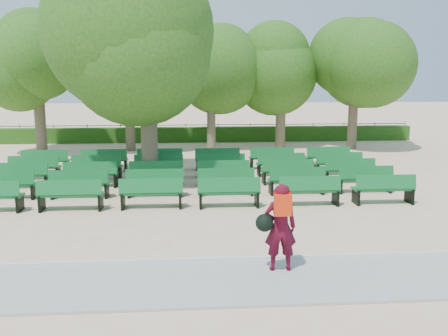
{
  "coord_description": "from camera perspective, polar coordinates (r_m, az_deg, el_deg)",
  "views": [
    {
      "loc": [
        -1.01,
        -16.48,
        3.96
      ],
      "look_at": [
        0.18,
        -1.0,
        1.1
      ],
      "focal_mm": 40.0,
      "sensor_mm": 36.0,
      "label": 1
    }
  ],
  "objects": [
    {
      "name": "fence",
      "position": [
        31.15,
        -2.51,
        3.12
      ],
      "size": [
        26.0,
        0.1,
        1.02
      ],
      "primitive_type": null,
      "color": "black",
      "rests_on": "ground"
    },
    {
      "name": "bench_array",
      "position": [
        18.41,
        -3.89,
        -1.7
      ],
      "size": [
        1.91,
        0.59,
        1.2
      ],
      "rotation": [
        0.0,
        0.0,
        -0.0
      ],
      "color": "#12682A",
      "rests_on": "ground"
    },
    {
      "name": "tree_among",
      "position": [
        18.23,
        -8.83,
        14.1
      ],
      "size": [
        5.88,
        5.88,
        7.83
      ],
      "color": "brown",
      "rests_on": "ground"
    },
    {
      "name": "paving",
      "position": [
        9.95,
        1.85,
        -12.83
      ],
      "size": [
        30.0,
        2.2,
        0.06
      ],
      "primitive_type": "cube",
      "color": "#A7A7A2",
      "rests_on": "ground"
    },
    {
      "name": "hedge",
      "position": [
        30.7,
        -2.49,
        3.85
      ],
      "size": [
        26.0,
        0.7,
        0.9
      ],
      "primitive_type": "cube",
      "color": "#255516",
      "rests_on": "ground"
    },
    {
      "name": "person",
      "position": [
        10.16,
        6.33,
        -6.62
      ],
      "size": [
        0.85,
        0.51,
        1.8
      ],
      "rotation": [
        0.0,
        0.0,
        3.11
      ],
      "color": "#4A0A1A",
      "rests_on": "ground"
    },
    {
      "name": "ground",
      "position": [
        16.98,
        -0.86,
        -3.05
      ],
      "size": [
        120.0,
        120.0,
        0.0
      ],
      "primitive_type": "plane",
      "color": "beige"
    },
    {
      "name": "curb",
      "position": [
        11.0,
        1.19,
        -10.38
      ],
      "size": [
        30.0,
        0.12,
        0.1
      ],
      "primitive_type": "cube",
      "color": "silver",
      "rests_on": "ground"
    },
    {
      "name": "tree_line",
      "position": [
        26.8,
        -2.19,
        1.92
      ],
      "size": [
        21.8,
        6.8,
        7.04
      ],
      "primitive_type": null,
      "color": "#30611A",
      "rests_on": "ground"
    }
  ]
}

